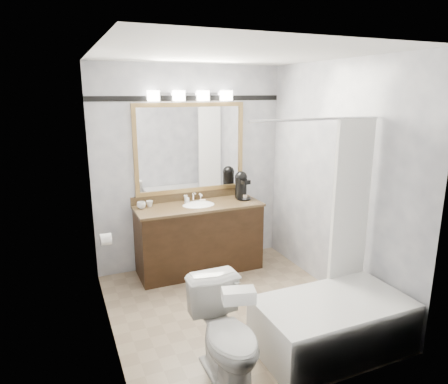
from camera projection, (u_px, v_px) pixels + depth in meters
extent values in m
cube|color=gray|center=(233.00, 309.00, 4.12)|extent=(2.40, 2.60, 0.01)
cube|color=white|center=(234.00, 53.00, 3.51)|extent=(2.40, 2.60, 0.01)
cube|color=silver|center=(190.00, 168.00, 4.98)|extent=(2.40, 0.01, 2.50)
cube|color=silver|center=(314.00, 235.00, 2.65)|extent=(2.40, 0.01, 2.50)
cube|color=silver|center=(103.00, 205.00, 3.36)|extent=(0.01, 2.60, 2.50)
cube|color=silver|center=(336.00, 181.00, 4.27)|extent=(0.01, 2.60, 2.50)
cube|color=black|center=(199.00, 239.00, 4.93)|extent=(1.50, 0.55, 0.82)
cube|color=olive|center=(199.00, 206.00, 4.82)|extent=(1.53, 0.58, 0.03)
cube|color=olive|center=(191.00, 195.00, 5.05)|extent=(1.53, 0.03, 0.10)
ellipsoid|color=white|center=(199.00, 207.00, 4.83)|extent=(0.44, 0.34, 0.14)
cube|color=tan|center=(190.00, 105.00, 4.77)|extent=(1.40, 0.04, 0.05)
cube|color=tan|center=(191.00, 190.00, 5.02)|extent=(1.40, 0.04, 0.05)
cube|color=tan|center=(135.00, 151.00, 4.64)|extent=(0.05, 0.04, 1.00)
cube|color=tan|center=(240.00, 146.00, 5.15)|extent=(0.05, 0.04, 1.00)
cube|color=white|center=(190.00, 148.00, 4.90)|extent=(1.30, 0.01, 1.00)
cube|color=silver|center=(190.00, 94.00, 4.73)|extent=(0.90, 0.05, 0.03)
cube|color=white|center=(153.00, 96.00, 4.52)|extent=(0.12, 0.12, 0.12)
cube|color=white|center=(179.00, 96.00, 4.63)|extent=(0.12, 0.12, 0.12)
cube|color=white|center=(203.00, 96.00, 4.74)|extent=(0.12, 0.12, 0.12)
cube|color=white|center=(226.00, 96.00, 4.86)|extent=(0.12, 0.12, 0.12)
cube|color=black|center=(189.00, 98.00, 4.76)|extent=(2.40, 0.01, 0.06)
cube|color=white|center=(332.00, 324.00, 3.44)|extent=(1.30, 0.72, 0.45)
cylinder|color=silver|center=(317.00, 119.00, 3.36)|extent=(1.30, 0.02, 0.02)
cube|color=white|center=(351.00, 203.00, 3.70)|extent=(0.40, 0.04, 1.55)
cylinder|color=white|center=(106.00, 239.00, 4.11)|extent=(0.11, 0.12, 0.12)
imported|color=white|center=(227.00, 335.00, 3.03)|extent=(0.43, 0.75, 0.77)
cube|color=white|center=(239.00, 296.00, 2.75)|extent=(0.25, 0.18, 0.09)
cylinder|color=black|center=(244.00, 199.00, 5.06)|extent=(0.18, 0.18, 0.02)
cylinder|color=black|center=(241.00, 188.00, 5.07)|extent=(0.15, 0.15, 0.26)
sphere|color=black|center=(241.00, 177.00, 5.04)|extent=(0.16, 0.16, 0.16)
cube|color=black|center=(245.00, 182.00, 4.99)|extent=(0.12, 0.12, 0.05)
cylinder|color=silver|center=(245.00, 197.00, 5.03)|extent=(0.06, 0.06, 0.06)
imported|color=white|center=(141.00, 205.00, 4.66)|extent=(0.10, 0.10, 0.08)
imported|color=white|center=(150.00, 204.00, 4.73)|extent=(0.10, 0.10, 0.07)
imported|color=white|center=(187.00, 199.00, 4.89)|extent=(0.05, 0.05, 0.10)
cube|color=beige|center=(203.00, 201.00, 4.96)|extent=(0.08, 0.06, 0.02)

